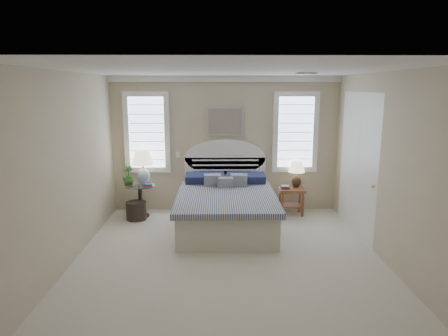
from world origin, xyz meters
The scene contains 21 objects.
floor centered at (0.00, 0.00, 0.00)m, with size 4.50×5.00×0.01m, color #B7AE9C.
ceiling centered at (0.00, 0.00, 2.70)m, with size 4.50×5.00×0.01m, color white.
wall_back centered at (0.00, 2.50, 1.35)m, with size 4.50×0.02×2.70m, color #BCAC8D.
wall_left centered at (-2.25, 0.00, 1.35)m, with size 0.02×5.00×2.70m, color #BCAC8D.
wall_right centered at (2.25, 0.00, 1.35)m, with size 0.02×5.00×2.70m, color #BCAC8D.
crown_molding centered at (0.00, 2.46, 2.64)m, with size 4.50×0.08×0.12m, color white.
hvac_vent centered at (1.20, 0.80, 2.68)m, with size 0.30×0.20×0.02m, color #B2B2B2.
switch_plate centered at (-0.95, 2.48, 1.15)m, with size 0.08×0.01×0.12m, color white.
window_left centered at (-1.55, 2.48, 1.60)m, with size 0.90×0.06×1.60m, color #A8BAD5.
window_right centered at (1.40, 2.48, 1.60)m, with size 0.90×0.06×1.60m, color #A8BAD5.
painting centered at (0.00, 2.46, 1.82)m, with size 0.74×0.04×0.58m, color silver.
closet_door centered at (2.23, 1.20, 1.20)m, with size 0.02×1.80×2.40m, color white.
bed centered at (0.00, 1.46, 0.39)m, with size 1.72×2.28×1.47m.
side_table_left centered at (-1.65, 2.05, 0.39)m, with size 0.56×0.56×0.63m.
nightstand_right centered at (1.30, 2.15, 0.39)m, with size 0.50×0.40×0.53m.
floor_pot centered at (-1.70, 1.88, 0.17)m, with size 0.38×0.38×0.35m, color black.
lamp_left centered at (-1.60, 2.18, 1.04)m, with size 0.44×0.44×0.67m.
lamp_right centered at (1.41, 2.26, 0.85)m, with size 0.33×0.33×0.53m.
potted_plant centered at (-1.87, 2.07, 0.82)m, with size 0.21×0.21×0.37m, color #35692A.
books_left centered at (-1.48, 1.96, 0.65)m, with size 0.19×0.14×0.05m.
books_right centered at (1.17, 2.12, 0.56)m, with size 0.17×0.12×0.07m.
Camera 1 is at (-0.15, -5.42, 2.48)m, focal length 32.00 mm.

